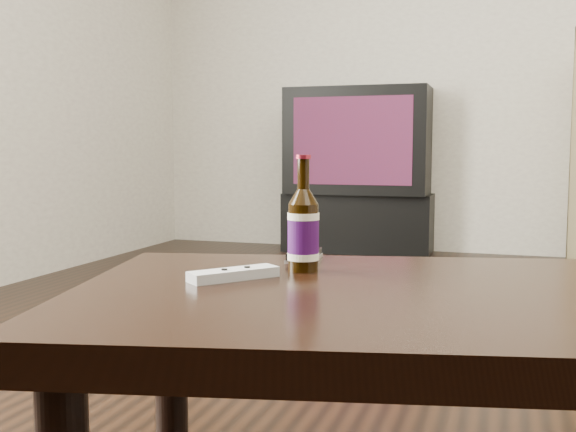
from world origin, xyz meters
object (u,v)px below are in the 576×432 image
(tv, at_px, (361,141))
(remote, at_px, (234,274))
(tv_stand, at_px, (360,222))
(coffee_table, at_px, (434,326))
(beer_bottle, at_px, (303,230))
(phone, at_px, (304,256))

(tv, distance_m, remote, 3.34)
(remote, bearing_deg, tv_stand, 137.64)
(tv_stand, distance_m, tv, 0.53)
(tv_stand, xyz_separation_m, remote, (0.47, -3.30, 0.26))
(tv_stand, relative_size, remote, 6.21)
(remote, bearing_deg, coffee_table, 41.63)
(tv, relative_size, beer_bottle, 4.19)
(coffee_table, distance_m, phone, 0.37)
(tv_stand, xyz_separation_m, coffee_table, (0.81, -3.28, 0.19))
(tv_stand, distance_m, coffee_table, 3.39)
(phone, relative_size, remote, 0.77)
(coffee_table, relative_size, phone, 11.00)
(tv, bearing_deg, tv_stand, 90.00)
(tv_stand, relative_size, phone, 8.05)
(tv, distance_m, beer_bottle, 3.23)
(phone, bearing_deg, tv, 94.14)
(tv_stand, distance_m, phone, 3.12)
(tv_stand, distance_m, beer_bottle, 3.25)
(coffee_table, bearing_deg, remote, -177.94)
(coffee_table, height_order, remote, remote)
(tv_stand, bearing_deg, tv, -90.00)
(tv_stand, height_order, remote, remote)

